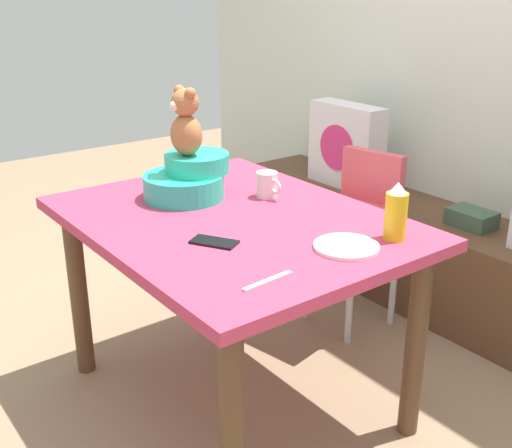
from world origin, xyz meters
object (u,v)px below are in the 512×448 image
object	(u,v)px
coffee_mug	(267,185)
cell_phone	(214,242)
book_stack	(472,218)
infant_seat_teal	(188,178)
highchair	(355,216)
dining_table	(233,245)
ketchup_bottle	(396,213)
teddy_bear	(186,123)
dinner_plate_near	(346,247)
pillow_floral_left	(346,146)

from	to	relation	value
coffee_mug	cell_phone	bearing A→B (deg)	-58.01
book_stack	coffee_mug	xyz separation A→B (m)	(-0.23, -0.99, 0.29)
book_stack	infant_seat_teal	xyz separation A→B (m)	(-0.40, -1.23, 0.31)
book_stack	highchair	xyz separation A→B (m)	(-0.30, -0.44, 0.02)
dining_table	ketchup_bottle	xyz separation A→B (m)	(0.47, 0.29, 0.19)
book_stack	teddy_bear	xyz separation A→B (m)	(-0.40, -1.23, 0.52)
coffee_mug	dining_table	bearing A→B (deg)	-66.92
infant_seat_teal	ketchup_bottle	bearing A→B (deg)	21.73
book_stack	coffee_mug	distance (m)	1.06
dinner_plate_near	cell_phone	distance (m)	0.40
book_stack	infant_seat_teal	bearing A→B (deg)	-108.27
book_stack	cell_phone	distance (m)	1.42
coffee_mug	book_stack	bearing A→B (deg)	77.17
teddy_bear	ketchup_bottle	world-z (taller)	teddy_bear
infant_seat_teal	dinner_plate_near	size ratio (longest dim) A/B	1.65
dining_table	dinner_plate_near	size ratio (longest dim) A/B	6.14
highchair	infant_seat_teal	distance (m)	0.85
highchair	cell_phone	bearing A→B (deg)	-71.25
teddy_bear	coffee_mug	distance (m)	0.37
coffee_mug	dinner_plate_near	distance (m)	0.54
pillow_floral_left	book_stack	world-z (taller)	pillow_floral_left
dinner_plate_near	infant_seat_teal	bearing A→B (deg)	-170.18
highchair	cell_phone	world-z (taller)	highchair
book_stack	cell_phone	world-z (taller)	cell_phone
dining_table	teddy_bear	bearing A→B (deg)	-178.35
ketchup_bottle	cell_phone	size ratio (longest dim) A/B	1.28
pillow_floral_left	cell_phone	distance (m)	1.60
dining_table	cell_phone	world-z (taller)	cell_phone
pillow_floral_left	dinner_plate_near	xyz separation A→B (m)	(1.09, -1.08, 0.07)
infant_seat_teal	ketchup_bottle	xyz separation A→B (m)	(0.74, 0.30, 0.02)
highchair	ketchup_bottle	bearing A→B (deg)	-37.76
highchair	coffee_mug	distance (m)	0.62
pillow_floral_left	dinner_plate_near	size ratio (longest dim) A/B	2.20
dinner_plate_near	coffee_mug	bearing A→B (deg)	168.11
ketchup_bottle	highchair	bearing A→B (deg)	142.24
pillow_floral_left	ketchup_bottle	xyz separation A→B (m)	(1.12, -0.91, 0.15)
dining_table	dinner_plate_near	bearing A→B (deg)	14.90
highchair	cell_phone	size ratio (longest dim) A/B	5.49
ketchup_bottle	coffee_mug	size ratio (longest dim) A/B	1.54
ketchup_bottle	cell_phone	distance (m)	0.57
ketchup_bottle	dinner_plate_near	bearing A→B (deg)	-101.38
highchair	teddy_bear	distance (m)	0.94
highchair	cell_phone	xyz separation A→B (m)	(0.33, -0.96, 0.22)
teddy_bear	dinner_plate_near	bearing A→B (deg)	9.86
highchair	teddy_bear	xyz separation A→B (m)	(-0.11, -0.79, 0.50)
pillow_floral_left	dinner_plate_near	bearing A→B (deg)	-44.81
dining_table	highchair	distance (m)	0.81
infant_seat_teal	dining_table	bearing A→B (deg)	1.54
pillow_floral_left	coffee_mug	distance (m)	1.13
dining_table	coffee_mug	bearing A→B (deg)	113.08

